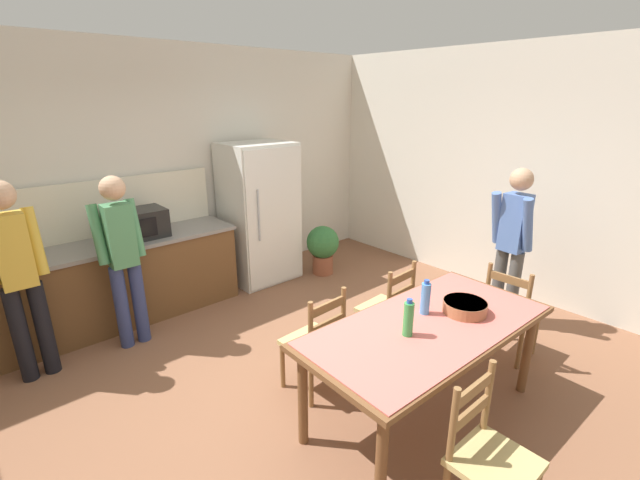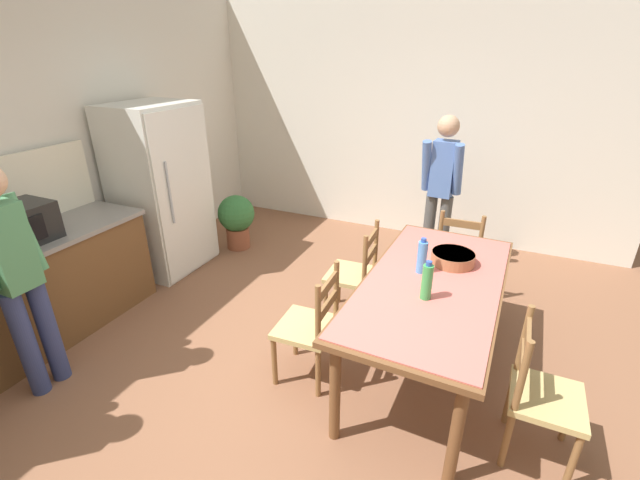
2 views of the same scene
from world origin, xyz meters
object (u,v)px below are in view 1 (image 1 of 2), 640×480
at_px(refrigerator, 260,213).
at_px(person_by_table, 512,240).
at_px(bottle_near_centre, 408,319).
at_px(microwave, 140,224).
at_px(chair_head_end, 510,312).
at_px(chair_side_far_left, 316,342).
at_px(person_at_counter, 122,254).
at_px(potted_plant, 323,246).
at_px(chair_side_far_right, 388,309).
at_px(person_at_sink, 18,272).
at_px(bottle_off_centre, 425,298).
at_px(serving_bowl, 465,306).
at_px(chair_side_near_left, 488,458).
at_px(dining_table, 428,333).

distance_m(refrigerator, person_by_table, 2.98).
bearing_deg(person_by_table, bottle_near_centre, 12.31).
height_order(microwave, chair_head_end, microwave).
height_order(chair_side_far_left, person_at_counter, person_at_counter).
bearing_deg(potted_plant, chair_side_far_right, -114.33).
bearing_deg(person_at_sink, chair_side_far_left, -136.19).
relative_size(bottle_off_centre, person_by_table, 0.16).
bearing_deg(serving_bowl, person_at_sink, 133.02).
relative_size(bottle_off_centre, person_at_sink, 0.16).
bearing_deg(serving_bowl, bottle_off_centre, 140.87).
bearing_deg(chair_side_far_right, refrigerator, -96.17).
xyz_separation_m(refrigerator, chair_head_end, (0.68, -3.03, -0.45)).
bearing_deg(chair_side_near_left, microwave, 97.43).
xyz_separation_m(chair_side_far_left, person_at_counter, (-0.87, 1.72, 0.49)).
relative_size(chair_head_end, person_by_table, 0.55).
distance_m(bottle_near_centre, person_at_counter, 2.69).
bearing_deg(chair_head_end, person_at_sink, 50.99).
bearing_deg(person_at_counter, microwave, -35.16).
relative_size(chair_side_near_left, potted_plant, 1.36).
distance_m(bottle_near_centre, person_at_sink, 3.10).
height_order(microwave, chair_side_near_left, microwave).
height_order(bottle_off_centre, potted_plant, bottle_off_centre).
bearing_deg(dining_table, serving_bowl, -13.33).
height_order(bottle_near_centre, person_at_sink, person_at_sink).
xyz_separation_m(chair_side_far_right, person_by_table, (1.34, -0.46, 0.49)).
height_order(bottle_off_centre, chair_head_end, bottle_off_centre).
bearing_deg(chair_side_far_left, chair_side_far_right, 175.58).
bearing_deg(chair_side_far_left, person_at_sink, -48.83).
height_order(chair_head_end, chair_side_near_left, same).
xyz_separation_m(bottle_near_centre, person_at_sink, (-1.84, 2.50, 0.06)).
bearing_deg(refrigerator, serving_bowl, -94.56).
relative_size(refrigerator, potted_plant, 2.67).
bearing_deg(chair_side_far_left, chair_head_end, 151.49).
bearing_deg(person_by_table, bottle_off_centre, 10.32).
height_order(microwave, chair_side_far_left, microwave).
bearing_deg(person_at_sink, bottle_near_centre, -143.67).
bearing_deg(refrigerator, dining_table, -100.97).
xyz_separation_m(microwave, chair_side_near_left, (0.45, -3.74, -0.60)).
distance_m(chair_head_end, chair_side_far_left, 1.85).
distance_m(bottle_off_centre, person_at_sink, 3.24).
relative_size(bottle_off_centre, chair_side_near_left, 0.30).
distance_m(dining_table, person_at_counter, 2.80).
xyz_separation_m(refrigerator, chair_side_far_left, (-0.99, -2.22, -0.45)).
relative_size(chair_side_near_left, person_at_counter, 0.55).
xyz_separation_m(refrigerator, serving_bowl, (-0.24, -3.07, -0.05)).
height_order(chair_side_near_left, person_by_table, person_by_table).
relative_size(chair_side_far_right, person_at_sink, 0.53).
height_order(dining_table, chair_side_far_right, chair_side_far_right).
bearing_deg(chair_side_near_left, bottle_near_centre, 74.29).
distance_m(chair_side_far_left, person_at_counter, 1.99).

